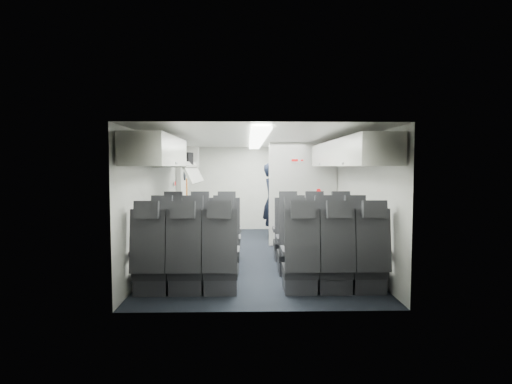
{
  "coord_description": "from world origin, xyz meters",
  "views": [
    {
      "loc": [
        -0.17,
        -7.45,
        1.66
      ],
      "look_at": [
        0.0,
        0.4,
        1.15
      ],
      "focal_mm": 28.0,
      "sensor_mm": 36.0,
      "label": 1
    }
  ],
  "objects_px": {
    "seat_row_rear": "(261,263)",
    "galley_unit": "(291,194)",
    "flight_attendant": "(272,201)",
    "carry_on_bag": "(181,159)",
    "seat_row_mid": "(259,248)",
    "seat_row_front": "(257,238)",
    "boarding_door": "(182,197)"
  },
  "relations": [
    {
      "from": "seat_row_rear",
      "to": "galley_unit",
      "type": "xyz_separation_m",
      "value": [
        0.95,
        5.05,
        0.55
      ]
    },
    {
      "from": "boarding_door",
      "to": "carry_on_bag",
      "type": "xyz_separation_m",
      "value": [
        0.26,
        -1.65,
        0.84
      ]
    },
    {
      "from": "seat_row_mid",
      "to": "seat_row_rear",
      "type": "height_order",
      "value": "same"
    },
    {
      "from": "flight_attendant",
      "to": "carry_on_bag",
      "type": "height_order",
      "value": "carry_on_bag"
    },
    {
      "from": "seat_row_front",
      "to": "seat_row_mid",
      "type": "relative_size",
      "value": 1.0
    },
    {
      "from": "seat_row_mid",
      "to": "boarding_door",
      "type": "distance_m",
      "value": 3.45
    },
    {
      "from": "seat_row_front",
      "to": "seat_row_rear",
      "type": "distance_m",
      "value": 1.8
    },
    {
      "from": "seat_row_front",
      "to": "flight_attendant",
      "type": "height_order",
      "value": "flight_attendant"
    },
    {
      "from": "seat_row_mid",
      "to": "flight_attendant",
      "type": "relative_size",
      "value": 1.93
    },
    {
      "from": "seat_row_mid",
      "to": "seat_row_front",
      "type": "bearing_deg",
      "value": 90.0
    },
    {
      "from": "boarding_door",
      "to": "seat_row_rear",
      "type": "bearing_deg",
      "value": -67.13
    },
    {
      "from": "seat_row_mid",
      "to": "galley_unit",
      "type": "relative_size",
      "value": 1.75
    },
    {
      "from": "seat_row_mid",
      "to": "boarding_door",
      "type": "height_order",
      "value": "boarding_door"
    },
    {
      "from": "seat_row_front",
      "to": "galley_unit",
      "type": "xyz_separation_m",
      "value": [
        0.95,
        3.25,
        0.55
      ]
    },
    {
      "from": "seat_row_front",
      "to": "seat_row_rear",
      "type": "height_order",
      "value": "same"
    },
    {
      "from": "flight_attendant",
      "to": "carry_on_bag",
      "type": "bearing_deg",
      "value": 132.12
    },
    {
      "from": "seat_row_mid",
      "to": "carry_on_bag",
      "type": "height_order",
      "value": "carry_on_bag"
    },
    {
      "from": "seat_row_front",
      "to": "flight_attendant",
      "type": "xyz_separation_m",
      "value": [
        0.4,
        2.2,
        0.46
      ]
    },
    {
      "from": "flight_attendant",
      "to": "boarding_door",
      "type": "bearing_deg",
      "value": 90.57
    },
    {
      "from": "flight_attendant",
      "to": "carry_on_bag",
      "type": "relative_size",
      "value": 4.65
    },
    {
      "from": "galley_unit",
      "to": "flight_attendant",
      "type": "height_order",
      "value": "galley_unit"
    },
    {
      "from": "galley_unit",
      "to": "boarding_door",
      "type": "relative_size",
      "value": 1.02
    },
    {
      "from": "boarding_door",
      "to": "flight_attendant",
      "type": "bearing_deg",
      "value": 3.18
    },
    {
      "from": "seat_row_mid",
      "to": "seat_row_rear",
      "type": "bearing_deg",
      "value": -90.0
    },
    {
      "from": "boarding_door",
      "to": "carry_on_bag",
      "type": "relative_size",
      "value": 5.01
    },
    {
      "from": "flight_attendant",
      "to": "seat_row_mid",
      "type": "bearing_deg",
      "value": 170.08
    },
    {
      "from": "seat_row_rear",
      "to": "galley_unit",
      "type": "height_order",
      "value": "galley_unit"
    },
    {
      "from": "seat_row_front",
      "to": "seat_row_rear",
      "type": "bearing_deg",
      "value": -90.0
    },
    {
      "from": "boarding_door",
      "to": "flight_attendant",
      "type": "height_order",
      "value": "boarding_door"
    },
    {
      "from": "seat_row_rear",
      "to": "flight_attendant",
      "type": "xyz_separation_m",
      "value": [
        0.4,
        4.0,
        0.46
      ]
    },
    {
      "from": "seat_row_rear",
      "to": "galley_unit",
      "type": "distance_m",
      "value": 5.17
    },
    {
      "from": "seat_row_rear",
      "to": "flight_attendant",
      "type": "distance_m",
      "value": 4.04
    }
  ]
}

